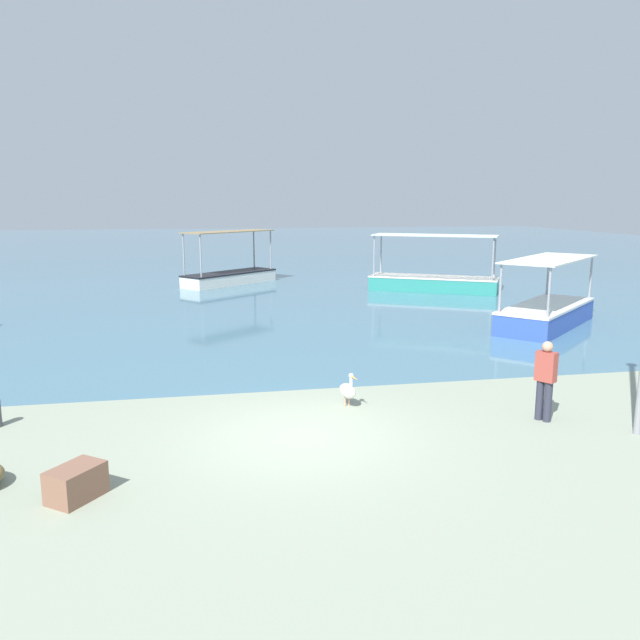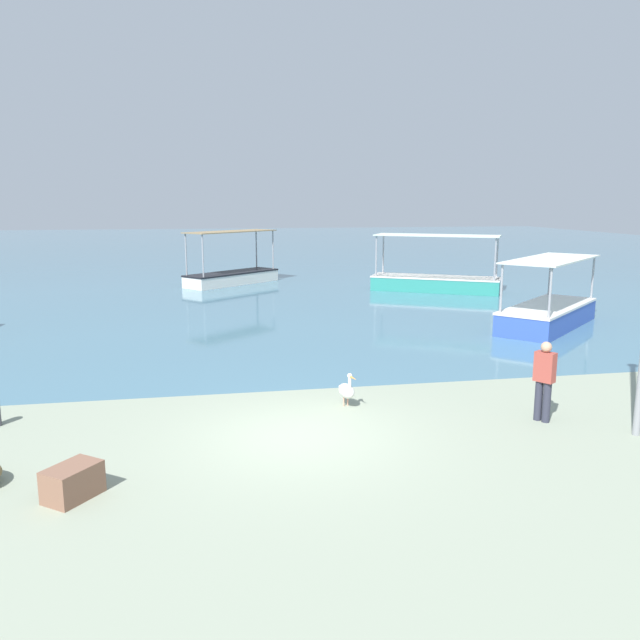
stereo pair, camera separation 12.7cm
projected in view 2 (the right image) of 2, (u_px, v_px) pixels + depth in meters
ground at (299, 436)px, 12.11m from camera, size 120.00×120.00×0.00m
harbor_water at (225, 249)px, 58.50m from camera, size 110.00×90.00×0.00m
fishing_boat_near_left at (232, 274)px, 34.10m from camera, size 5.37×4.89×2.89m
fishing_boat_near_right at (435, 280)px, 31.42m from camera, size 6.42×4.69×2.83m
fishing_boat_center at (548, 312)px, 22.51m from camera, size 5.38×5.11×2.48m
pelican at (347, 390)px, 13.81m from camera, size 0.41×0.80×0.80m
fisherman_standing at (544, 379)px, 12.80m from camera, size 0.41×0.45×1.69m
cargo_crate at (73, 482)px, 9.57m from camera, size 0.93×0.98×0.52m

